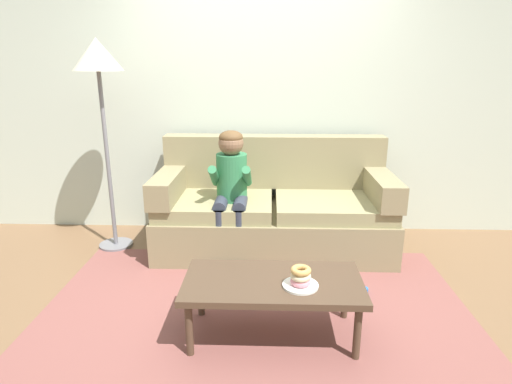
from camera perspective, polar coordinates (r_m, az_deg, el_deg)
The scene contains 12 objects.
ground at distance 3.24m, azimuth 0.10°, elevation -13.43°, with size 10.00×10.00×0.00m, color brown.
wall_back at distance 4.21m, azimuth 0.75°, elevation 13.63°, with size 8.00×0.10×2.80m, color beige.
area_rug at distance 3.02m, azimuth -0.06°, elevation -15.71°, with size 2.92×1.96×0.01m, color brown.
couch at distance 3.87m, azimuth 2.37°, elevation -2.52°, with size 2.05×0.90×0.99m.
coffee_table at distance 2.63m, azimuth 2.27°, elevation -12.41°, with size 1.07×0.53×0.39m.
person_child at distance 3.59m, azimuth -3.35°, elevation 1.23°, with size 0.34×0.58×1.10m.
plate at distance 2.55m, azimuth 5.94°, elevation -12.28°, with size 0.21×0.21×0.01m, color white.
donut at distance 2.54m, azimuth 5.95°, elevation -11.78°, with size 0.12×0.12×0.04m, color pink.
donut_second at distance 2.52m, azimuth 5.98°, elevation -11.06°, with size 0.12×0.12×0.04m, color beige.
donut_third at distance 2.51m, azimuth 6.00°, elevation -10.34°, with size 0.12×0.12×0.04m, color tan.
toy_controller at distance 3.31m, azimuth 12.76°, elevation -12.72°, with size 0.23×0.09×0.05m.
floor_lamp at distance 3.88m, azimuth -20.26°, elevation 14.91°, with size 0.41×0.41×1.83m.
Camera 1 is at (0.09, -2.80, 1.63)m, focal length 30.00 mm.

